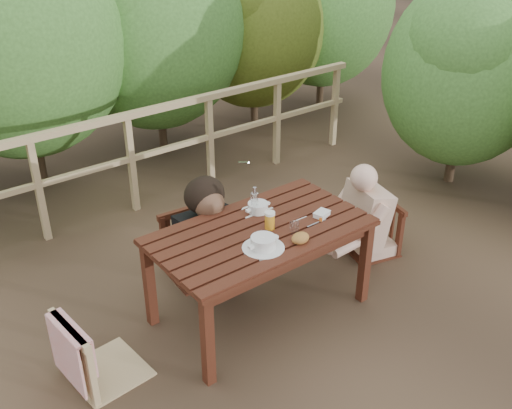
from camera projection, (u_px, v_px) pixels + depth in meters
ground at (260, 310)px, 4.54m from camera, size 60.00×60.00×0.00m
table at (260, 272)px, 4.37m from camera, size 1.54×0.87×0.71m
chair_left at (99, 316)px, 3.74m from camera, size 0.52×0.52×0.96m
chair_far at (197, 222)px, 4.74m from camera, size 0.52×0.52×0.98m
chair_right at (373, 208)px, 5.07m from camera, size 0.52×0.52×0.85m
woman at (194, 195)px, 4.64m from camera, size 0.64×0.76×1.44m
diner_right at (379, 179)px, 4.95m from camera, size 0.81×0.72×1.39m
railing at (132, 163)px, 5.68m from camera, size 5.60×0.10×1.01m
soup_near at (263, 243)px, 3.96m from camera, size 0.29×0.29×0.10m
soup_far at (258, 208)px, 4.39m from camera, size 0.25×0.25×0.08m
bread_roll at (300, 238)px, 4.03m from camera, size 0.13×0.10×0.08m
beer_glass at (270, 221)px, 4.17m from camera, size 0.07×0.07×0.14m
bottle at (255, 202)px, 4.31m from camera, size 0.06×0.06×0.24m
tumbler at (294, 228)px, 4.15m from camera, size 0.07×0.07×0.08m
butter_tub at (322, 215)px, 4.34m from camera, size 0.14×0.11×0.05m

